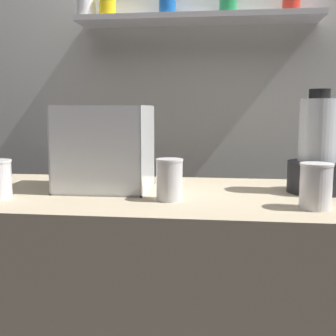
{
  "coord_description": "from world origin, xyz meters",
  "views": [
    {
      "loc": [
        0.17,
        -1.33,
        1.17
      ],
      "look_at": [
        0.0,
        0.0,
        0.98
      ],
      "focal_mm": 45.97,
      "sensor_mm": 36.0,
      "label": 1
    }
  ],
  "objects_px": {
    "carrot_display_bin": "(106,163)",
    "juice_cup_pomegranate_left": "(169,183)",
    "juice_cup_orange_middle": "(316,189)",
    "blender_pitcher": "(317,154)"
  },
  "relations": [
    {
      "from": "carrot_display_bin",
      "to": "juice_cup_pomegranate_left",
      "type": "height_order",
      "value": "carrot_display_bin"
    },
    {
      "from": "juice_cup_pomegranate_left",
      "to": "juice_cup_orange_middle",
      "type": "height_order",
      "value": "juice_cup_orange_middle"
    },
    {
      "from": "juice_cup_pomegranate_left",
      "to": "juice_cup_orange_middle",
      "type": "relative_size",
      "value": 0.99
    },
    {
      "from": "juice_cup_pomegranate_left",
      "to": "juice_cup_orange_middle",
      "type": "bearing_deg",
      "value": -8.28
    },
    {
      "from": "juice_cup_orange_middle",
      "to": "juice_cup_pomegranate_left",
      "type": "bearing_deg",
      "value": 171.72
    },
    {
      "from": "carrot_display_bin",
      "to": "blender_pitcher",
      "type": "xyz_separation_m",
      "value": [
        0.68,
        0.03,
        0.03
      ]
    },
    {
      "from": "blender_pitcher",
      "to": "carrot_display_bin",
      "type": "bearing_deg",
      "value": -177.51
    },
    {
      "from": "carrot_display_bin",
      "to": "blender_pitcher",
      "type": "height_order",
      "value": "blender_pitcher"
    },
    {
      "from": "carrot_display_bin",
      "to": "juice_cup_pomegranate_left",
      "type": "xyz_separation_m",
      "value": [
        0.23,
        -0.15,
        -0.04
      ]
    },
    {
      "from": "carrot_display_bin",
      "to": "juice_cup_pomegranate_left",
      "type": "bearing_deg",
      "value": -32.89
    }
  ]
}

